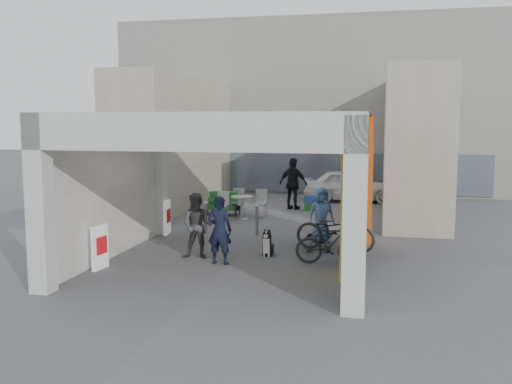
% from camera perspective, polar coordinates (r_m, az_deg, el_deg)
% --- Properties ---
extents(ground, '(90.00, 90.00, 0.00)m').
position_cam_1_polar(ground, '(14.53, -1.52, -6.17)').
color(ground, '#4E4E53').
rests_on(ground, ground).
extents(arcade_canopy, '(6.40, 6.45, 6.40)m').
position_cam_1_polar(arcade_canopy, '(13.25, -0.14, 2.63)').
color(arcade_canopy, '#B6B7B2').
rests_on(arcade_canopy, ground).
extents(far_building, '(18.00, 4.08, 8.00)m').
position_cam_1_polar(far_building, '(27.93, 5.47, 8.44)').
color(far_building, white).
rests_on(far_building, ground).
extents(plaza_bldg_left, '(2.00, 9.00, 5.00)m').
position_cam_1_polar(plaza_bldg_left, '(22.66, -8.04, 4.94)').
color(plaza_bldg_left, '#ACA48F').
rests_on(plaza_bldg_left, ground).
extents(plaza_bldg_right, '(2.00, 9.00, 5.00)m').
position_cam_1_polar(plaza_bldg_right, '(21.26, 15.41, 4.61)').
color(plaza_bldg_right, '#ACA48F').
rests_on(plaza_bldg_right, ground).
extents(bollard_left, '(0.09, 0.09, 0.92)m').
position_cam_1_polar(bollard_left, '(17.19, -5.06, -2.55)').
color(bollard_left, gray).
rests_on(bollard_left, ground).
extents(bollard_center, '(0.09, 0.09, 0.88)m').
position_cam_1_polar(bollard_center, '(16.75, 0.10, -2.85)').
color(bollard_center, gray).
rests_on(bollard_center, ground).
extents(bollard_right, '(0.09, 0.09, 0.95)m').
position_cam_1_polar(bollard_right, '(16.61, 6.34, -2.85)').
color(bollard_right, gray).
rests_on(bollard_right, ground).
extents(advert_board_near, '(0.16, 0.56, 1.00)m').
position_cam_1_polar(advert_board_near, '(13.40, -15.33, -5.34)').
color(advert_board_near, silver).
rests_on(advert_board_near, ground).
extents(advert_board_far, '(0.15, 0.56, 1.00)m').
position_cam_1_polar(advert_board_far, '(17.10, -8.87, -2.50)').
color(advert_board_far, silver).
rests_on(advert_board_far, ground).
extents(cafe_set, '(1.59, 1.28, 0.96)m').
position_cam_1_polar(cafe_set, '(19.73, -1.56, -1.62)').
color(cafe_set, '#B6B6BB').
rests_on(cafe_set, ground).
extents(produce_stand, '(1.24, 0.67, 0.82)m').
position_cam_1_polar(produce_stand, '(20.42, -3.26, -1.37)').
color(produce_stand, black).
rests_on(produce_stand, ground).
extents(crate_stack, '(0.46, 0.37, 0.56)m').
position_cam_1_polar(crate_stack, '(21.54, 5.49, -1.07)').
color(crate_stack, '#1B5F22').
rests_on(crate_stack, ground).
extents(border_collie, '(0.26, 0.51, 0.70)m').
position_cam_1_polar(border_collie, '(14.22, 1.15, -5.30)').
color(border_collie, black).
rests_on(border_collie, ground).
extents(man_with_dog, '(0.61, 0.42, 1.61)m').
position_cam_1_polar(man_with_dog, '(13.36, -3.67, -3.83)').
color(man_with_dog, black).
rests_on(man_with_dog, ground).
extents(man_back_turned, '(0.83, 0.67, 1.60)m').
position_cam_1_polar(man_back_turned, '(13.96, -5.87, -3.39)').
color(man_back_turned, '#3B3B3D').
rests_on(man_back_turned, ground).
extents(man_elderly, '(0.88, 0.75, 1.53)m').
position_cam_1_polar(man_elderly, '(15.81, 6.54, -2.29)').
color(man_elderly, '#51779F').
rests_on(man_elderly, ground).
extents(man_crates, '(1.24, 0.81, 1.96)m').
position_cam_1_polar(man_crates, '(21.56, 3.75, 0.83)').
color(man_crates, black).
rests_on(man_crates, ground).
extents(bicycle_front, '(2.18, 1.10, 1.09)m').
position_cam_1_polar(bicycle_front, '(14.85, 7.92, -3.79)').
color(bicycle_front, black).
rests_on(bicycle_front, ground).
extents(bicycle_rear, '(1.67, 0.61, 0.98)m').
position_cam_1_polar(bicycle_rear, '(13.49, 7.44, -5.14)').
color(bicycle_rear, black).
rests_on(bicycle_rear, ground).
extents(white_van, '(4.00, 1.79, 1.33)m').
position_cam_1_polar(white_van, '(24.06, 9.50, 0.66)').
color(white_van, white).
rests_on(white_van, ground).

